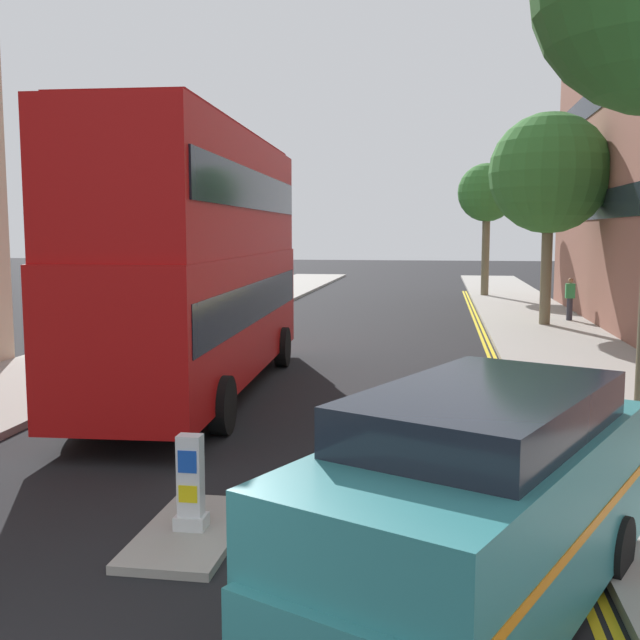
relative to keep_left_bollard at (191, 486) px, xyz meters
name	(u,v)px	position (x,y,z in m)	size (l,w,h in m)	color
sidewalk_right	(586,370)	(6.50, 11.43, -0.54)	(4.00, 80.00, 0.14)	#9E9991
sidewalk_left	(100,356)	(-6.50, 11.43, -0.54)	(4.00, 80.00, 0.14)	#9E9991
kerb_line_outer	(507,385)	(4.40, 9.43, -0.60)	(0.10, 56.00, 0.01)	yellow
kerb_line_inner	(500,385)	(4.24, 9.43, -0.60)	(0.10, 56.00, 0.01)	yellow
traffic_island	(192,532)	(0.00, 0.00, -0.56)	(1.10, 2.20, 0.10)	#9E9991
keep_left_bollard	(191,486)	(0.00, 0.00, 0.00)	(0.36, 0.28, 1.11)	silver
double_decker_bus_away	(201,255)	(-2.31, 7.64, 2.42)	(3.18, 10.91, 5.64)	#B20F0F
taxi_minivan	(474,507)	(3.14, -1.42, 0.46)	(3.75, 5.15, 2.12)	teal
pedestrian_far	(570,298)	(7.78, 21.79, 0.38)	(0.34, 0.22, 1.62)	#2D2D38
street_tree_mid	(487,194)	(5.24, 33.12, 4.90)	(3.07, 3.07, 6.98)	#6B6047
street_tree_far	(550,174)	(6.67, 20.37, 4.98)	(4.32, 4.32, 7.64)	#6B6047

